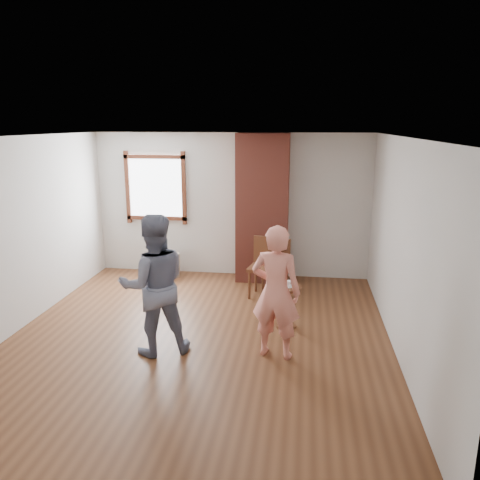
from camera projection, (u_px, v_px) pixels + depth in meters
name	position (u px, v px, depth m)	size (l,w,h in m)	color
ground	(199.00, 337.00, 6.19)	(5.50, 5.50, 0.00)	brown
room_shell	(202.00, 195.00, 6.34)	(5.04, 5.52, 2.62)	silver
brick_chimney	(262.00, 209.00, 8.20)	(0.90, 0.50, 2.60)	#A4493A
stoneware_crock	(170.00, 265.00, 8.59)	(0.35, 0.35, 0.45)	#C5AD8E
dark_pot	(173.00, 272.00, 8.62)	(0.17, 0.17, 0.17)	black
dining_chair_left	(276.00, 263.00, 7.75)	(0.47, 0.47, 0.90)	brown
dining_chair_right	(265.00, 263.00, 7.61)	(0.52, 0.52, 0.96)	brown
side_table	(286.00, 300.00, 6.42)	(0.40, 0.40, 0.60)	brown
cake_plate	(287.00, 286.00, 6.37)	(0.18, 0.18, 0.01)	white
cake_slice	(287.00, 284.00, 6.36)	(0.08, 0.07, 0.06)	white
man	(154.00, 285.00, 5.62)	(0.84, 0.66, 1.74)	#141B37
person_pink	(276.00, 292.00, 5.53)	(0.60, 0.39, 1.63)	#F18B78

